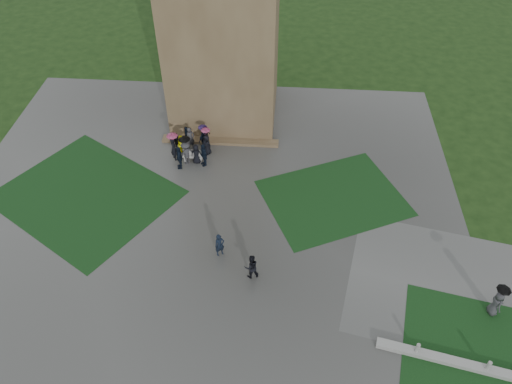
# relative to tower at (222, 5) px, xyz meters

# --- Properties ---
(ground) EXTENTS (120.00, 120.00, 0.00)m
(ground) POSITION_rel_tower_xyz_m (0.00, -15.00, -9.00)
(ground) COLOR black
(plaza) EXTENTS (34.00, 34.00, 0.02)m
(plaza) POSITION_rel_tower_xyz_m (0.00, -13.00, -8.99)
(plaza) COLOR #3B3B39
(plaza) RESTS_ON ground
(lawn_inset_left) EXTENTS (14.10, 13.46, 0.01)m
(lawn_inset_left) POSITION_rel_tower_xyz_m (-8.50, -11.00, -8.97)
(lawn_inset_left) COLOR black
(lawn_inset_left) RESTS_ON plaza
(lawn_inset_right) EXTENTS (11.12, 10.15, 0.01)m
(lawn_inset_right) POSITION_rel_tower_xyz_m (8.50, -10.00, -8.97)
(lawn_inset_right) COLOR black
(lawn_inset_right) RESTS_ON plaza
(tower) EXTENTS (8.00, 8.00, 18.00)m
(tower) POSITION_rel_tower_xyz_m (0.00, 0.00, 0.00)
(tower) COLOR brown
(tower) RESTS_ON ground
(tower_plinth) EXTENTS (9.00, 0.80, 0.22)m
(tower_plinth) POSITION_rel_tower_xyz_m (0.00, -4.40, -8.87)
(tower_plinth) COLOR brown
(tower_plinth) RESTS_ON plaza
(bench) EXTENTS (1.48, 0.51, 0.85)m
(bench) POSITION_rel_tower_xyz_m (-1.73, -6.70, -8.54)
(bench) COLOR silver
(bench) RESTS_ON plaza
(visitor_cluster) EXTENTS (3.28, 3.92, 2.38)m
(visitor_cluster) POSITION_rel_tower_xyz_m (-1.87, -6.22, -7.97)
(visitor_cluster) COLOR black
(visitor_cluster) RESTS_ON plaza
(pedestrian_mid) EXTENTS (0.73, 0.65, 1.67)m
(pedestrian_mid) POSITION_rel_tower_xyz_m (1.39, -15.47, -8.15)
(pedestrian_mid) COLOR black
(pedestrian_mid) RESTS_ON plaza
(pedestrian_near) EXTENTS (0.96, 0.73, 1.74)m
(pedestrian_near) POSITION_rel_tower_xyz_m (3.42, -16.98, -8.11)
(pedestrian_near) COLOR black
(pedestrian_near) RESTS_ON plaza
(pedestrian_path) EXTENTS (0.74, 0.92, 2.30)m
(pedestrian_path) POSITION_rel_tower_xyz_m (16.84, -18.49, -7.79)
(pedestrian_path) COLOR #39393E
(pedestrian_path) RESTS_ON path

